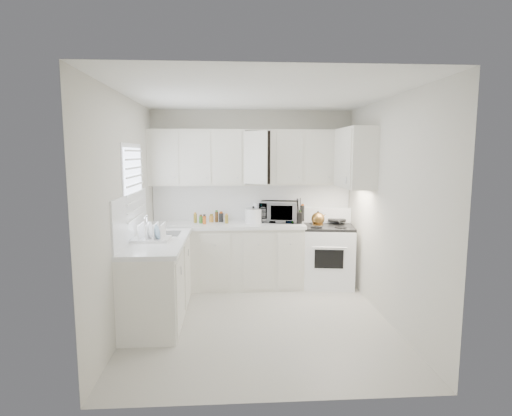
{
  "coord_description": "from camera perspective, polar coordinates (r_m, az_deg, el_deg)",
  "views": [
    {
      "loc": [
        -0.34,
        -4.59,
        1.96
      ],
      "look_at": [
        0.0,
        0.7,
        1.25
      ],
      "focal_mm": 28.7,
      "sensor_mm": 36.0,
      "label": 1
    }
  ],
  "objects": [
    {
      "name": "sauce_right_1",
      "position": [
        6.14,
        5.51,
        -0.99
      ],
      "size": [
        0.06,
        0.06,
        0.19
      ],
      "primitive_type": "cylinder",
      "color": "orange",
      "rests_on": "countertop_back"
    },
    {
      "name": "spice_left_3",
      "position": [
        6.0,
        -6.35,
        -1.48
      ],
      "size": [
        0.06,
        0.06,
        0.13
      ],
      "primitive_type": "cylinder",
      "color": "orange",
      "rests_on": "countertop_back"
    },
    {
      "name": "countertop_left",
      "position": [
        4.98,
        -13.48,
        -4.59
      ],
      "size": [
        0.64,
        1.62,
        0.05
      ],
      "primitive_type": "cube",
      "color": "silver",
      "rests_on": "lower_cabinets_left"
    },
    {
      "name": "wall_right",
      "position": [
        4.99,
        18.0,
        -0.35
      ],
      "size": [
        0.0,
        3.2,
        3.2
      ],
      "primitive_type": "plane",
      "rotation": [
        1.57,
        0.0,
        -1.57
      ],
      "color": "beige",
      "rests_on": "ground"
    },
    {
      "name": "sauce_right_2",
      "position": [
        6.21,
        5.93,
        -0.9
      ],
      "size": [
        0.06,
        0.06,
        0.19
      ],
      "primitive_type": "cylinder",
      "color": "#503417",
      "rests_on": "countertop_back"
    },
    {
      "name": "lower_cabinets_left",
      "position": [
        5.1,
        -13.42,
        -9.82
      ],
      "size": [
        0.6,
        1.6,
        0.9
      ],
      "primitive_type": null,
      "color": "beige",
      "rests_on": "floor"
    },
    {
      "name": "spice_left_2",
      "position": [
        6.1,
        -7.01,
        -1.35
      ],
      "size": [
        0.06,
        0.06,
        0.13
      ],
      "primitive_type": "cylinder",
      "color": "#C25119",
      "rests_on": "countertop_back"
    },
    {
      "name": "spice_left_1",
      "position": [
        6.01,
        -7.78,
        -1.49
      ],
      "size": [
        0.06,
        0.06,
        0.13
      ],
      "primitive_type": "cylinder",
      "color": "#377627",
      "rests_on": "countertop_back"
    },
    {
      "name": "stove",
      "position": [
        6.18,
        9.87,
        -5.43
      ],
      "size": [
        0.83,
        0.71,
        1.15
      ],
      "primitive_type": null,
      "rotation": [
        0.0,
        0.0,
        -0.14
      ],
      "color": "white",
      "rests_on": "floor"
    },
    {
      "name": "tea_kettle",
      "position": [
        5.89,
        8.63,
        -1.37
      ],
      "size": [
        0.29,
        0.27,
        0.22
      ],
      "primitive_type": null,
      "rotation": [
        0.0,
        0.0,
        0.35
      ],
      "color": "olive",
      "rests_on": "stove"
    },
    {
      "name": "paper_towel",
      "position": [
        6.19,
        0.09,
        -0.51
      ],
      "size": [
        0.12,
        0.12,
        0.27
      ],
      "primitive_type": "cylinder",
      "color": "white",
      "rests_on": "countertop_back"
    },
    {
      "name": "backsplash_back",
      "position": [
        6.23,
        -0.52,
        0.85
      ],
      "size": [
        2.98,
        0.02,
        0.55
      ],
      "primitive_type": "cube",
      "color": "silver",
      "rests_on": "wall_back"
    },
    {
      "name": "spice_left_5",
      "position": [
        6.0,
        -4.92,
        -1.47
      ],
      "size": [
        0.06,
        0.06,
        0.13
      ],
      "primitive_type": "cylinder",
      "color": "black",
      "rests_on": "countertop_back"
    },
    {
      "name": "upper_cabinets_back",
      "position": [
        6.05,
        -0.44,
        3.26
      ],
      "size": [
        3.0,
        0.33,
        0.8
      ],
      "primitive_type": null,
      "color": "beige",
      "rests_on": "wall_back"
    },
    {
      "name": "sink",
      "position": [
        5.29,
        -12.89,
        -2.26
      ],
      "size": [
        0.42,
        0.38,
        0.3
      ],
      "primitive_type": null,
      "color": "gray",
      "rests_on": "countertop_left"
    },
    {
      "name": "window_blinds",
      "position": [
        5.09,
        -16.63,
        2.69
      ],
      "size": [
        0.06,
        0.96,
        1.06
      ],
      "primitive_type": null,
      "color": "white",
      "rests_on": "wall_left"
    },
    {
      "name": "wall_left",
      "position": [
        4.78,
        -17.69,
        -0.66
      ],
      "size": [
        0.0,
        3.2,
        3.2
      ],
      "primitive_type": "plane",
      "rotation": [
        1.57,
        0.0,
        1.57
      ],
      "color": "beige",
      "rests_on": "ground"
    },
    {
      "name": "upper_cabinets_right",
      "position": [
        5.68,
        13.5,
        2.77
      ],
      "size": [
        0.33,
        0.9,
        0.8
      ],
      "primitive_type": null,
      "color": "beige",
      "rests_on": "wall_right"
    },
    {
      "name": "wall_back",
      "position": [
        6.24,
        -0.52,
        1.55
      ],
      "size": [
        3.0,
        0.0,
        3.0
      ],
      "primitive_type": "plane",
      "rotation": [
        1.57,
        0.0,
        0.0
      ],
      "color": "beige",
      "rests_on": "ground"
    },
    {
      "name": "sauce_right_0",
      "position": [
        6.19,
        4.92,
        -0.91
      ],
      "size": [
        0.06,
        0.06,
        0.19
      ],
      "primitive_type": "cylinder",
      "color": "#C25119",
      "rests_on": "countertop_back"
    },
    {
      "name": "rice_cooker",
      "position": [
        5.98,
        -0.36,
        -0.92
      ],
      "size": [
        0.27,
        0.27,
        0.24
      ],
      "primitive_type": null,
      "rotation": [
        0.0,
        0.0,
        0.09
      ],
      "color": "white",
      "rests_on": "countertop_back"
    },
    {
      "name": "backsplash_left",
      "position": [
        4.98,
        -16.99,
        -1.19
      ],
      "size": [
        0.02,
        1.6,
        0.55
      ],
      "primitive_type": "cube",
      "color": "silver",
      "rests_on": "wall_left"
    },
    {
      "name": "microwave",
      "position": [
        6.07,
        3.2,
        -0.2
      ],
      "size": [
        0.6,
        0.41,
        0.37
      ],
      "primitive_type": "imported",
      "rotation": [
        0.0,
        0.0,
        -0.22
      ],
      "color": "gray",
      "rests_on": "countertop_back"
    },
    {
      "name": "frying_pan",
      "position": [
        6.3,
        11.21,
        -1.61
      ],
      "size": [
        0.31,
        0.48,
        0.04
      ],
      "primitive_type": null,
      "rotation": [
        0.0,
        0.0,
        -0.08
      ],
      "color": "black",
      "rests_on": "stove"
    },
    {
      "name": "spice_left_0",
      "position": [
        6.11,
        -8.42,
        -1.36
      ],
      "size": [
        0.06,
        0.06,
        0.13
      ],
      "primitive_type": "cylinder",
      "color": "olive",
      "rests_on": "countertop_back"
    },
    {
      "name": "countertop_back",
      "position": [
        5.97,
        -4.1,
        -2.38
      ],
      "size": [
        2.24,
        0.64,
        0.05
      ],
      "primitive_type": "cube",
      "color": "silver",
      "rests_on": "lower_cabinets_back"
    },
    {
      "name": "lower_cabinets_back",
      "position": [
        6.08,
        -4.06,
        -6.77
      ],
      "size": [
        2.22,
        0.6,
        0.9
      ],
      "primitive_type": null,
      "color": "beige",
      "rests_on": "floor"
    },
    {
      "name": "utensil_crock",
      "position": [
        5.95,
        5.95,
        -0.36
      ],
      "size": [
        0.16,
        0.16,
        0.38
      ],
      "primitive_type": null,
      "rotation": [
        0.0,
        0.0,
        0.33
      ],
      "color": "black",
      "rests_on": "countertop_back"
    },
    {
      "name": "spice_left_6",
      "position": [
        6.09,
        -4.19,
        -1.33
      ],
      "size": [
        0.06,
        0.06,
        0.13
      ],
      "primitive_type": "cylinder",
      "color": "olive",
      "rests_on": "countertop_back"
    },
    {
      "name": "spice_left_4",
      "position": [
        6.09,
        -5.6,
        -1.34
      ],
      "size": [
        0.06,
        0.06,
        0.13
      ],
      "primitive_type": "cylinder",
      "color": "#503417",
      "rests_on": "countertop_back"
    },
    {
      "name": "sauce_right_3",
      "position": [
        6.16,
        6.52,
        -0.97
      ],
      "size": [
        0.06,
        0.06,
        0.19
      ],
      "primitive_type": "cylinder",
      "color": "black",
      "rests_on": "countertop_back"
    },
    {
      "name": "dish_rack",
      "position": [
        4.91,
        -14.39,
        -3.1
      ],
      "size": [
        0.43,
        0.33,
        0.23
      ],
      "primitive_type": null,
      "rotation": [
        0.0,
        0.0,
        -0.03
      ],
      "color": "white",
      "rests_on": "countertop_left"
    },
    {
      "name": "ceiling",
      "position": [
        4.65,
        0.57,
        15.55
      ],
      "size": [
        3.2,
        3.2,
        0.0
      ],
      "primitive_type": "plane",
      "rotation": [
        3.14,
        0.0,
        0.0
      ],
      "color": "white",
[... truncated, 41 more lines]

